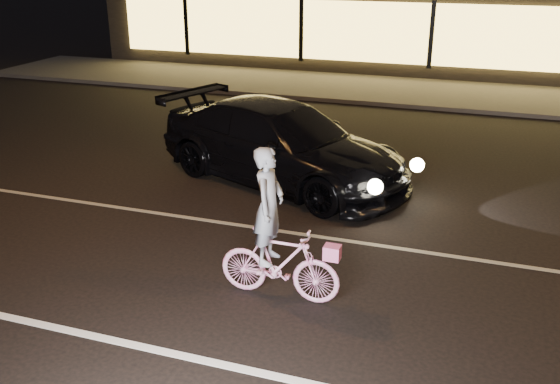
% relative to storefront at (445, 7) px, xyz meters
% --- Properties ---
extents(ground, '(90.00, 90.00, 0.00)m').
position_rel_storefront_xyz_m(ground, '(0.00, -18.97, -2.15)').
color(ground, black).
rests_on(ground, ground).
extents(lane_stripe_near, '(60.00, 0.12, 0.01)m').
position_rel_storefront_xyz_m(lane_stripe_near, '(0.00, -20.47, -2.14)').
color(lane_stripe_near, silver).
rests_on(lane_stripe_near, ground).
extents(lane_stripe_far, '(60.00, 0.10, 0.01)m').
position_rel_storefront_xyz_m(lane_stripe_far, '(0.00, -16.97, -2.14)').
color(lane_stripe_far, gray).
rests_on(lane_stripe_far, ground).
extents(sidewalk, '(30.00, 4.00, 0.12)m').
position_rel_storefront_xyz_m(sidewalk, '(0.00, -5.97, -2.09)').
color(sidewalk, '#383533').
rests_on(sidewalk, ground).
extents(storefront, '(25.40, 8.42, 4.20)m').
position_rel_storefront_xyz_m(storefront, '(0.00, 0.00, 0.00)').
color(storefront, black).
rests_on(storefront, ground).
extents(cyclist, '(1.63, 0.56, 2.05)m').
position_rel_storefront_xyz_m(cyclist, '(-0.26, -18.89, -1.42)').
color(cyclist, '#ED43A2').
rests_on(cyclist, ground).
extents(sedan, '(5.69, 3.87, 1.53)m').
position_rel_storefront_xyz_m(sedan, '(-1.61, -14.74, -1.38)').
color(sedan, black).
rests_on(sedan, ground).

